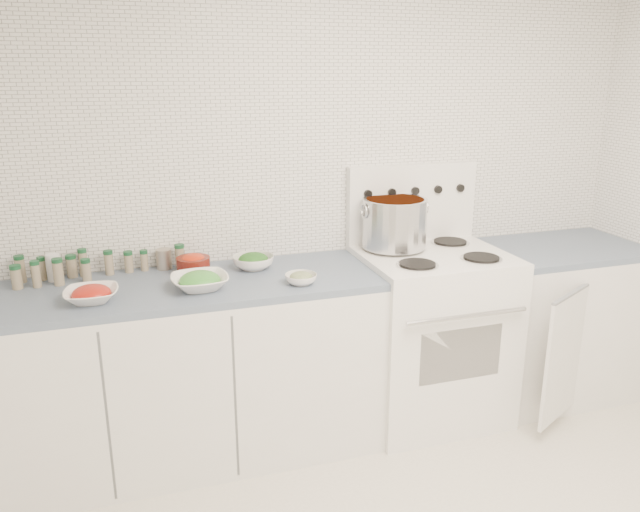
{
  "coord_description": "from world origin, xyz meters",
  "views": [
    {
      "loc": [
        -1.05,
        -1.63,
        1.86
      ],
      "look_at": [
        -0.16,
        1.14,
        0.99
      ],
      "focal_mm": 35.0,
      "sensor_mm": 36.0,
      "label": 1
    }
  ],
  "objects": [
    {
      "name": "room_walls",
      "position": [
        0.0,
        0.0,
        1.56
      ],
      "size": [
        3.54,
        3.04,
        2.52
      ],
      "color": "white",
      "rests_on": "ground"
    },
    {
      "name": "counter_left",
      "position": [
        -0.82,
        1.19,
        0.45
      ],
      "size": [
        1.85,
        0.62,
        0.9
      ],
      "color": "white",
      "rests_on": "ground"
    },
    {
      "name": "stove",
      "position": [
        0.48,
        1.19,
        0.5
      ],
      "size": [
        0.76,
        0.7,
        1.36
      ],
      "color": "white",
      "rests_on": "ground"
    },
    {
      "name": "counter_right",
      "position": [
        1.3,
        1.19,
        0.45
      ],
      "size": [
        0.89,
        0.82,
        0.9
      ],
      "color": "white",
      "rests_on": "ground"
    },
    {
      "name": "stock_pot",
      "position": [
        0.31,
        1.32,
        1.09
      ],
      "size": [
        0.36,
        0.34,
        0.26
      ],
      "rotation": [
        0.0,
        0.0,
        0.13
      ],
      "color": "silver",
      "rests_on": "stove"
    },
    {
      "name": "bowl_tomato",
      "position": [
        -1.22,
        1.08,
        0.93
      ],
      "size": [
        0.24,
        0.24,
        0.08
      ],
      "color": "white",
      "rests_on": "counter_left"
    },
    {
      "name": "bowl_snowpea",
      "position": [
        -0.75,
        1.09,
        0.94
      ],
      "size": [
        0.27,
        0.27,
        0.09
      ],
      "color": "white",
      "rests_on": "counter_left"
    },
    {
      "name": "bowl_broccoli",
      "position": [
        -0.46,
        1.32,
        0.94
      ],
      "size": [
        0.25,
        0.25,
        0.08
      ],
      "color": "white",
      "rests_on": "counter_left"
    },
    {
      "name": "bowl_zucchini",
      "position": [
        -0.3,
        1.02,
        0.93
      ],
      "size": [
        0.2,
        0.2,
        0.06
      ],
      "color": "white",
      "rests_on": "counter_left"
    },
    {
      "name": "bowl_pepper",
      "position": [
        -0.75,
        1.33,
        0.95
      ],
      "size": [
        0.16,
        0.16,
        0.1
      ],
      "color": "#5A160F",
      "rests_on": "counter_left"
    },
    {
      "name": "salt_canister",
      "position": [
        -1.39,
        1.42,
        0.96
      ],
      "size": [
        0.08,
        0.08,
        0.13
      ],
      "primitive_type": "cylinder",
      "rotation": [
        0.0,
        0.0,
        -0.25
      ],
      "color": "white",
      "rests_on": "counter_left"
    },
    {
      "name": "tin_can",
      "position": [
        -0.89,
        1.45,
        0.95
      ],
      "size": [
        0.08,
        0.08,
        0.1
      ],
      "primitive_type": "cylinder",
      "rotation": [
        0.0,
        0.0,
        0.05
      ],
      "color": "gray",
      "rests_on": "counter_left"
    },
    {
      "name": "spice_cluster",
      "position": [
        -1.27,
        1.41,
        0.96
      ],
      "size": [
        0.79,
        0.16,
        0.14
      ],
      "color": "gray",
      "rests_on": "counter_left"
    }
  ]
}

